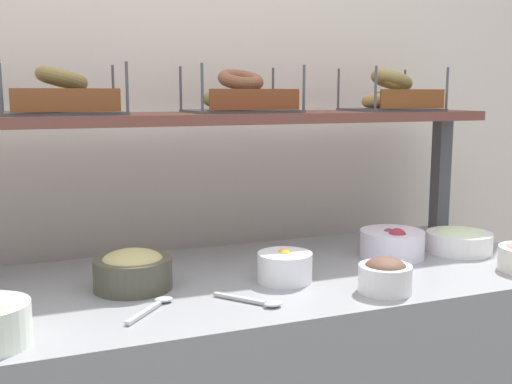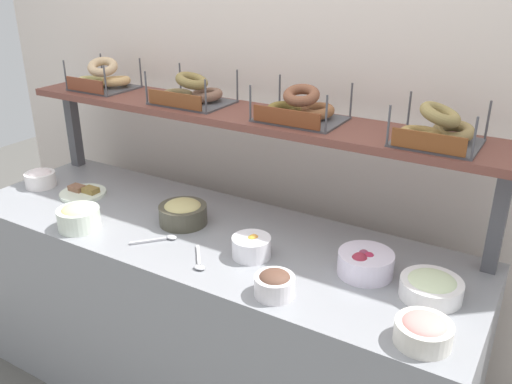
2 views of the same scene
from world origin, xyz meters
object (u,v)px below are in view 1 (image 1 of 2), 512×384
object	(u,v)px
bowl_beet_salad	(392,243)
bagel_basket_everything	(391,96)
serving_spoon_near_plate	(258,301)
bagel_basket_poppy	(62,98)
bowl_scallion_spread	(459,240)
bowl_chocolate_spread	(385,275)
bagel_basket_cinnamon_raisin	(241,97)
bowl_hummus	(133,270)
bowl_fruit_salad	(285,266)
serving_spoon_by_edge	(155,305)

from	to	relation	value
bowl_beet_salad	bagel_basket_everything	size ratio (longest dim) A/B	0.69
serving_spoon_near_plate	bagel_basket_poppy	world-z (taller)	bagel_basket_poppy
bowl_beet_salad	bagel_basket_poppy	distance (m)	1.04
bowl_scallion_spread	bowl_chocolate_spread	bearing A→B (deg)	-150.38
serving_spoon_near_plate	bagel_basket_cinnamon_raisin	xyz separation A→B (m)	(0.14, 0.49, 0.47)
bowl_hummus	bagel_basket_everything	distance (m)	1.03
bowl_scallion_spread	bowl_hummus	bearing A→B (deg)	179.34
serving_spoon_near_plate	bagel_basket_everything	xyz separation A→B (m)	(0.66, 0.46, 0.47)
bowl_chocolate_spread	bagel_basket_cinnamon_raisin	size ratio (longest dim) A/B	0.41
bowl_fruit_salad	bowl_hummus	bearing A→B (deg)	167.45
bagel_basket_poppy	bowl_beet_salad	bearing A→B (deg)	-15.31
bowl_hummus	serving_spoon_by_edge	bearing A→B (deg)	-83.26
bagel_basket_poppy	bagel_basket_cinnamon_raisin	size ratio (longest dim) A/B	0.99
bowl_fruit_salad	bagel_basket_poppy	size ratio (longest dim) A/B	0.45
serving_spoon_by_edge	bowl_scallion_spread	bearing A→B (deg)	8.69
bowl_hummus	bowl_fruit_salad	distance (m)	0.39
bowl_hummus	bowl_beet_salad	size ratio (longest dim) A/B	1.03
bowl_scallion_spread	bagel_basket_cinnamon_raisin	distance (m)	0.81
bowl_fruit_salad	serving_spoon_near_plate	distance (m)	0.20
bowl_chocolate_spread	bagel_basket_everything	xyz separation A→B (m)	(0.34, 0.50, 0.44)
bowl_hummus	bowl_beet_salad	xyz separation A→B (m)	(0.78, 0.01, -0.01)
bowl_chocolate_spread	serving_spoon_by_edge	bearing A→B (deg)	170.17
bowl_chocolate_spread	bagel_basket_poppy	size ratio (longest dim) A/B	0.41
bowl_chocolate_spread	bagel_basket_cinnamon_raisin	xyz separation A→B (m)	(-0.19, 0.52, 0.43)
bagel_basket_everything	bagel_basket_poppy	bearing A→B (deg)	178.75
serving_spoon_near_plate	bagel_basket_everything	world-z (taller)	bagel_basket_everything
serving_spoon_near_plate	bagel_basket_everything	size ratio (longest dim) A/B	0.52
serving_spoon_near_plate	serving_spoon_by_edge	bearing A→B (deg)	164.39
bowl_chocolate_spread	serving_spoon_by_edge	distance (m)	0.56
bowl_scallion_spread	bowl_beet_salad	world-z (taller)	bowl_beet_salad
bagel_basket_poppy	bagel_basket_cinnamon_raisin	bearing A→B (deg)	0.09
bowl_beet_salad	bowl_fruit_salad	bearing A→B (deg)	-166.34
bowl_hummus	bagel_basket_poppy	distance (m)	0.51
bowl_chocolate_spread	bowl_fruit_salad	distance (m)	0.26
bowl_fruit_salad	bagel_basket_cinnamon_raisin	bearing A→B (deg)	88.88
bowl_scallion_spread	bowl_fruit_salad	distance (m)	0.63
serving_spoon_near_plate	bowl_scallion_spread	bearing A→B (deg)	15.77
bowl_beet_salad	serving_spoon_by_edge	world-z (taller)	bowl_beet_salad
bowl_chocolate_spread	bagel_basket_poppy	world-z (taller)	bagel_basket_poppy
bowl_hummus	bagel_basket_cinnamon_raisin	size ratio (longest dim) A/B	0.61
bowl_fruit_salad	bagel_basket_everything	bearing A→B (deg)	31.43
bowl_scallion_spread	bagel_basket_poppy	distance (m)	1.25
serving_spoon_near_plate	bagel_basket_poppy	xyz separation A→B (m)	(-0.38, 0.49, 0.47)
bowl_hummus	bagel_basket_everything	world-z (taller)	bagel_basket_everything
bowl_beet_salad	bowl_fruit_salad	xyz separation A→B (m)	(-0.40, -0.10, -0.00)
serving_spoon_near_plate	serving_spoon_by_edge	size ratio (longest dim) A/B	1.04
bowl_beet_salad	bagel_basket_everything	world-z (taller)	bagel_basket_everything
bowl_scallion_spread	bagel_basket_cinnamon_raisin	xyz separation A→B (m)	(-0.62, 0.27, 0.44)
bowl_fruit_salad	serving_spoon_by_edge	size ratio (longest dim) A/B	1.04
bowl_fruit_salad	serving_spoon_by_edge	world-z (taller)	bowl_fruit_salad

